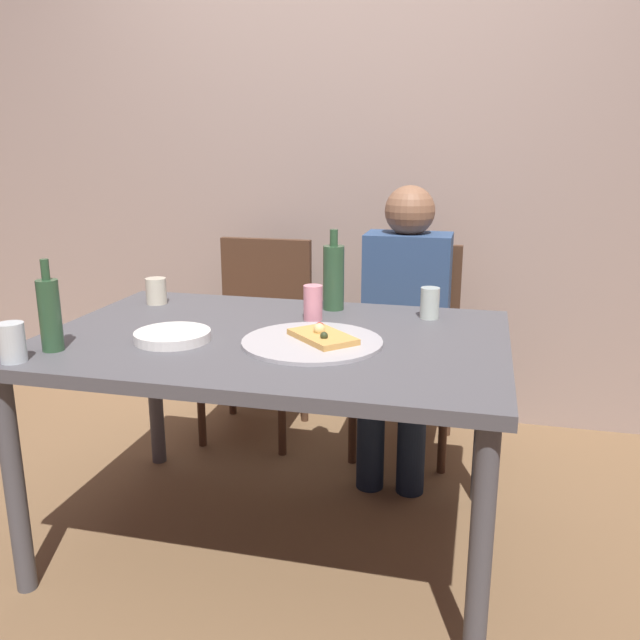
{
  "coord_description": "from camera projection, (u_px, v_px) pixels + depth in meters",
  "views": [
    {
      "loc": [
        0.63,
        -1.95,
        1.34
      ],
      "look_at": [
        0.14,
        0.03,
        0.79
      ],
      "focal_mm": 37.25,
      "sensor_mm": 36.0,
      "label": 1
    }
  ],
  "objects": [
    {
      "name": "beer_bottle",
      "position": [
        50.0,
        314.0,
        1.94
      ],
      "size": [
        0.06,
        0.06,
        0.27
      ],
      "color": "#2D5133",
      "rests_on": "dining_table"
    },
    {
      "name": "guest_in_sweater",
      "position": [
        404.0,
        315.0,
        2.78
      ],
      "size": [
        0.36,
        0.56,
        1.17
      ],
      "rotation": [
        0.0,
        0.0,
        3.14
      ],
      "color": "navy",
      "rests_on": "ground_plane"
    },
    {
      "name": "chair_left",
      "position": [
        259.0,
        324.0,
        3.11
      ],
      "size": [
        0.44,
        0.44,
        0.9
      ],
      "rotation": [
        0.0,
        0.0,
        3.14
      ],
      "color": "#472D1E",
      "rests_on": "ground_plane"
    },
    {
      "name": "back_wall",
      "position": [
        353.0,
        151.0,
        3.18
      ],
      "size": [
        6.0,
        0.1,
        2.6
      ],
      "primitive_type": "cube",
      "color": "gray",
      "rests_on": "ground_plane"
    },
    {
      "name": "wine_bottle",
      "position": [
        334.0,
        276.0,
        2.42
      ],
      "size": [
        0.08,
        0.08,
        0.3
      ],
      "color": "#2D5133",
      "rests_on": "dining_table"
    },
    {
      "name": "wine_glass",
      "position": [
        430.0,
        303.0,
        2.32
      ],
      "size": [
        0.07,
        0.07,
        0.11
      ],
      "primitive_type": "cylinder",
      "color": "#B7C6BC",
      "rests_on": "dining_table"
    },
    {
      "name": "soda_can",
      "position": [
        313.0,
        303.0,
        2.29
      ],
      "size": [
        0.07,
        0.07,
        0.12
      ],
      "primitive_type": "cylinder",
      "color": "pink",
      "rests_on": "dining_table"
    },
    {
      "name": "pizza_tray",
      "position": [
        312.0,
        342.0,
        2.03
      ],
      "size": [
        0.43,
        0.43,
        0.01
      ],
      "primitive_type": "cylinder",
      "color": "#ADADB2",
      "rests_on": "dining_table"
    },
    {
      "name": "dining_table",
      "position": [
        274.0,
        357.0,
        2.14
      ],
      "size": [
        1.47,
        1.0,
        0.74
      ],
      "color": "#4C4C51",
      "rests_on": "ground_plane"
    },
    {
      "name": "ground_plane",
      "position": [
        278.0,
        539.0,
        2.32
      ],
      "size": [
        8.0,
        8.0,
        0.0
      ],
      "primitive_type": "plane",
      "color": "brown"
    },
    {
      "name": "plate_stack",
      "position": [
        173.0,
        336.0,
        2.06
      ],
      "size": [
        0.24,
        0.24,
        0.03
      ],
      "primitive_type": "cylinder",
      "color": "white",
      "rests_on": "dining_table"
    },
    {
      "name": "pizza_slice_last",
      "position": [
        322.0,
        336.0,
        2.03
      ],
      "size": [
        0.25,
        0.25,
        0.05
      ],
      "color": "tan",
      "rests_on": "pizza_tray"
    },
    {
      "name": "tumbler_far",
      "position": [
        12.0,
        342.0,
        1.85
      ],
      "size": [
        0.07,
        0.07,
        0.11
      ],
      "primitive_type": "cylinder",
      "color": "silver",
      "rests_on": "dining_table"
    },
    {
      "name": "tumbler_near",
      "position": [
        156.0,
        291.0,
        2.53
      ],
      "size": [
        0.08,
        0.08,
        0.1
      ],
      "primitive_type": "cylinder",
      "color": "beige",
      "rests_on": "dining_table"
    },
    {
      "name": "chair_right",
      "position": [
        407.0,
        334.0,
        2.95
      ],
      "size": [
        0.44,
        0.44,
        0.9
      ],
      "rotation": [
        0.0,
        0.0,
        3.14
      ],
      "color": "#472D1E",
      "rests_on": "ground_plane"
    }
  ]
}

